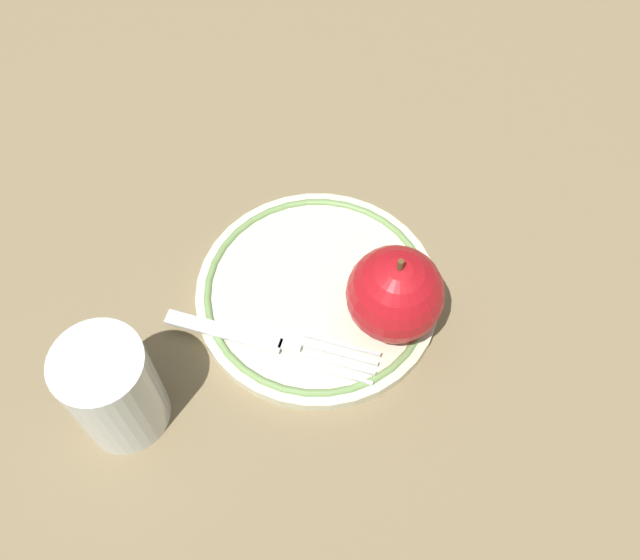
% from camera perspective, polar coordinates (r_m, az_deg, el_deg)
% --- Properties ---
extents(ground_plane, '(2.00, 2.00, 0.00)m').
position_cam_1_polar(ground_plane, '(0.58, -0.81, -1.64)').
color(ground_plane, '#826F4E').
extents(plate, '(0.20, 0.20, 0.01)m').
position_cam_1_polar(plate, '(0.58, 0.00, -1.35)').
color(plate, beige).
rests_on(plate, ground_plane).
extents(apple_red_whole, '(0.07, 0.07, 0.08)m').
position_cam_1_polar(apple_red_whole, '(0.53, 6.03, -1.15)').
color(apple_red_whole, red).
rests_on(apple_red_whole, plate).
extents(fork, '(0.13, 0.14, 0.00)m').
position_cam_1_polar(fork, '(0.55, -4.61, -4.71)').
color(fork, silver).
rests_on(fork, plate).
extents(drinking_glass, '(0.06, 0.06, 0.09)m').
position_cam_1_polar(drinking_glass, '(0.52, -16.22, -8.41)').
color(drinking_glass, silver).
rests_on(drinking_glass, ground_plane).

